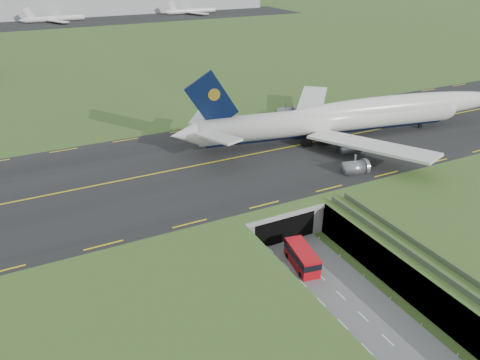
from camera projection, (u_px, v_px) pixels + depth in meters
ground at (310, 267)px, 76.18m from camera, size 900.00×900.00×0.00m
airfield_deck at (311, 252)px, 74.85m from camera, size 800.00×800.00×6.00m
trench_road at (339, 294)px, 70.12m from camera, size 12.00×75.00×0.20m
taxiway at (224, 160)px, 99.94m from camera, size 800.00×44.00×0.18m
tunnel_portal at (261, 205)px, 88.10m from camera, size 17.00×22.30×6.00m
guideway at (461, 290)px, 62.94m from camera, size 3.00×53.00×7.05m
jumbo_jet at (353, 116)px, 110.75m from camera, size 86.09×56.23×18.88m
shuttle_tram at (302, 257)px, 75.57m from camera, size 4.34×8.48×3.29m
cargo_terminal at (55, 5)px, 310.03m from camera, size 320.00×67.00×15.60m
distant_hills at (111, 9)px, 448.58m from camera, size 700.00×91.00×60.00m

